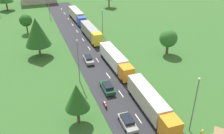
{
  "coord_description": "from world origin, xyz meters",
  "views": [
    {
      "loc": [
        -14.47,
        -14.42,
        25.84
      ],
      "look_at": [
        0.33,
        25.93,
        2.75
      ],
      "focal_mm": 39.16,
      "sensor_mm": 36.0,
      "label": 1
    }
  ],
  "objects_px": {
    "motorcycle_courier": "(105,104)",
    "lamppost_second": "(78,59)",
    "truck_third": "(91,32)",
    "car_fourth": "(89,59)",
    "car_third": "(107,87)",
    "lamppost_third": "(102,21)",
    "tree_ash": "(26,20)",
    "truck_second": "(115,60)",
    "tree_elm": "(37,32)",
    "lamppost_lead": "(195,103)",
    "tree_pine": "(77,97)",
    "car_second": "(127,122)",
    "truck_fourth": "(77,15)",
    "truck_lead": "(151,103)",
    "lamppost_fourth": "(49,6)",
    "person_lead": "(202,134)",
    "tree_lime": "(168,38)"
  },
  "relations": [
    {
      "from": "motorcycle_courier",
      "to": "lamppost_second",
      "type": "relative_size",
      "value": 0.22
    },
    {
      "from": "truck_third",
      "to": "car_fourth",
      "type": "xyz_separation_m",
      "value": [
        -4.55,
        -13.84,
        -1.32
      ]
    },
    {
      "from": "car_third",
      "to": "lamppost_third",
      "type": "bearing_deg",
      "value": 73.62
    },
    {
      "from": "truck_third",
      "to": "tree_ash",
      "type": "xyz_separation_m",
      "value": [
        -16.67,
        11.55,
        1.73
      ]
    },
    {
      "from": "truck_second",
      "to": "car_fourth",
      "type": "xyz_separation_m",
      "value": [
        -4.82,
        4.71,
        -1.29
      ]
    },
    {
      "from": "car_fourth",
      "to": "tree_elm",
      "type": "height_order",
      "value": "tree_elm"
    },
    {
      "from": "lamppost_second",
      "to": "lamppost_lead",
      "type": "bearing_deg",
      "value": -58.15
    },
    {
      "from": "lamppost_third",
      "to": "tree_pine",
      "type": "bearing_deg",
      "value": -113.98
    },
    {
      "from": "car_second",
      "to": "car_fourth",
      "type": "bearing_deg",
      "value": 89.79
    },
    {
      "from": "truck_second",
      "to": "lamppost_third",
      "type": "relative_size",
      "value": 1.79
    },
    {
      "from": "truck_second",
      "to": "tree_pine",
      "type": "relative_size",
      "value": 2.07
    },
    {
      "from": "tree_pine",
      "to": "lamppost_lead",
      "type": "bearing_deg",
      "value": -27.02
    },
    {
      "from": "truck_fourth",
      "to": "tree_ash",
      "type": "xyz_separation_m",
      "value": [
        -16.66,
        -6.0,
        1.69
      ]
    },
    {
      "from": "truck_fourth",
      "to": "car_second",
      "type": "relative_size",
      "value": 3.21
    },
    {
      "from": "lamppost_second",
      "to": "tree_ash",
      "type": "height_order",
      "value": "lamppost_second"
    },
    {
      "from": "car_second",
      "to": "tree_pine",
      "type": "bearing_deg",
      "value": 152.86
    },
    {
      "from": "motorcycle_courier",
      "to": "lamppost_third",
      "type": "height_order",
      "value": "lamppost_third"
    },
    {
      "from": "truck_third",
      "to": "truck_fourth",
      "type": "distance_m",
      "value": 17.55
    },
    {
      "from": "car_third",
      "to": "motorcycle_courier",
      "type": "height_order",
      "value": "car_third"
    },
    {
      "from": "lamppost_third",
      "to": "tree_elm",
      "type": "bearing_deg",
      "value": -158.62
    },
    {
      "from": "truck_lead",
      "to": "car_fourth",
      "type": "distance_m",
      "value": 22.03
    },
    {
      "from": "lamppost_lead",
      "to": "lamppost_fourth",
      "type": "distance_m",
      "value": 66.89
    },
    {
      "from": "lamppost_fourth",
      "to": "car_second",
      "type": "bearing_deg",
      "value": -86.68
    },
    {
      "from": "car_fourth",
      "to": "tree_ash",
      "type": "xyz_separation_m",
      "value": [
        -12.11,
        25.39,
        3.05
      ]
    },
    {
      "from": "truck_third",
      "to": "tree_pine",
      "type": "relative_size",
      "value": 1.96
    },
    {
      "from": "truck_fourth",
      "to": "person_lead",
      "type": "bearing_deg",
      "value": -86.0
    },
    {
      "from": "lamppost_lead",
      "to": "tree_ash",
      "type": "relative_size",
      "value": 1.63
    },
    {
      "from": "car_third",
      "to": "lamppost_fourth",
      "type": "height_order",
      "value": "lamppost_fourth"
    },
    {
      "from": "car_third",
      "to": "motorcycle_courier",
      "type": "xyz_separation_m",
      "value": [
        -2.0,
        -4.46,
        -0.33
      ]
    },
    {
      "from": "truck_second",
      "to": "tree_elm",
      "type": "xyz_separation_m",
      "value": [
        -14.97,
        12.28,
        4.06
      ]
    },
    {
      "from": "truck_fourth",
      "to": "person_lead",
      "type": "height_order",
      "value": "truck_fourth"
    },
    {
      "from": "car_second",
      "to": "lamppost_lead",
      "type": "distance_m",
      "value": 10.28
    },
    {
      "from": "car_third",
      "to": "car_fourth",
      "type": "relative_size",
      "value": 1.04
    },
    {
      "from": "truck_third",
      "to": "car_third",
      "type": "xyz_separation_m",
      "value": [
        -4.37,
        -26.58,
        -1.25
      ]
    },
    {
      "from": "truck_lead",
      "to": "lamppost_third",
      "type": "xyz_separation_m",
      "value": [
        3.72,
        36.3,
        2.29
      ]
    },
    {
      "from": "tree_ash",
      "to": "tree_lime",
      "type": "distance_m",
      "value": 41.88
    },
    {
      "from": "truck_second",
      "to": "tree_elm",
      "type": "distance_m",
      "value": 19.78
    },
    {
      "from": "truck_third",
      "to": "car_fourth",
      "type": "distance_m",
      "value": 14.63
    },
    {
      "from": "motorcycle_courier",
      "to": "tree_pine",
      "type": "bearing_deg",
      "value": -157.26
    },
    {
      "from": "car_second",
      "to": "tree_lime",
      "type": "distance_m",
      "value": 28.81
    },
    {
      "from": "tree_elm",
      "to": "lamppost_lead",
      "type": "bearing_deg",
      "value": -62.03
    },
    {
      "from": "truck_fourth",
      "to": "lamppost_third",
      "type": "bearing_deg",
      "value": -77.32
    },
    {
      "from": "truck_second",
      "to": "truck_fourth",
      "type": "relative_size",
      "value": 1.0
    },
    {
      "from": "lamppost_lead",
      "to": "truck_third",
      "type": "bearing_deg",
      "value": 95.13
    },
    {
      "from": "tree_pine",
      "to": "lamppost_fourth",
      "type": "bearing_deg",
      "value": 86.81
    },
    {
      "from": "car_second",
      "to": "tree_ash",
      "type": "bearing_deg",
      "value": 104.01
    },
    {
      "from": "motorcycle_courier",
      "to": "tree_ash",
      "type": "xyz_separation_m",
      "value": [
        -10.31,
        42.6,
        3.31
      ]
    },
    {
      "from": "motorcycle_courier",
      "to": "truck_fourth",
      "type": "bearing_deg",
      "value": 82.56
    },
    {
      "from": "truck_second",
      "to": "lamppost_lead",
      "type": "distance_m",
      "value": 22.81
    },
    {
      "from": "truck_third",
      "to": "lamppost_third",
      "type": "height_order",
      "value": "lamppost_third"
    }
  ]
}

